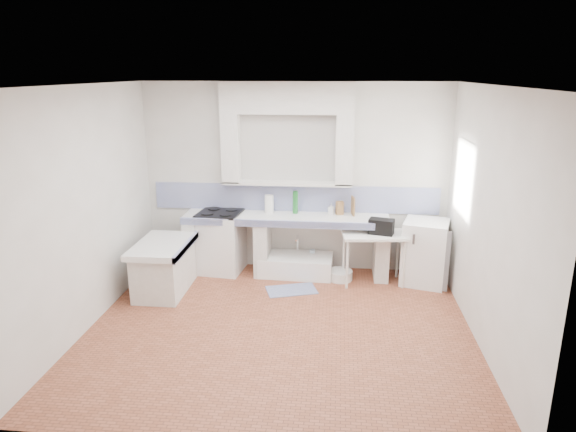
# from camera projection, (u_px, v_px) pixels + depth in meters

# --- Properties ---
(floor) EXTENTS (4.50, 4.50, 0.00)m
(floor) POSITION_uv_depth(u_px,v_px,m) (280.00, 328.00, 6.02)
(floor) COLOR #954F36
(floor) RESTS_ON ground
(ceiling) EXTENTS (4.50, 4.50, 0.00)m
(ceiling) POSITION_uv_depth(u_px,v_px,m) (278.00, 85.00, 5.25)
(ceiling) COLOR silver
(ceiling) RESTS_ON ground
(wall_back) EXTENTS (4.50, 0.00, 4.50)m
(wall_back) POSITION_uv_depth(u_px,v_px,m) (295.00, 178.00, 7.54)
(wall_back) COLOR silver
(wall_back) RESTS_ON ground
(wall_front) EXTENTS (4.50, 0.00, 4.50)m
(wall_front) POSITION_uv_depth(u_px,v_px,m) (247.00, 289.00, 3.72)
(wall_front) COLOR silver
(wall_front) RESTS_ON ground
(wall_left) EXTENTS (0.00, 4.50, 4.50)m
(wall_left) POSITION_uv_depth(u_px,v_px,m) (86.00, 209.00, 5.85)
(wall_left) COLOR silver
(wall_left) RESTS_ON ground
(wall_right) EXTENTS (0.00, 4.50, 4.50)m
(wall_right) POSITION_uv_depth(u_px,v_px,m) (488.00, 221.00, 5.42)
(wall_right) COLOR silver
(wall_right) RESTS_ON ground
(alcove_mass) EXTENTS (1.90, 0.25, 0.45)m
(alcove_mass) POSITION_uv_depth(u_px,v_px,m) (287.00, 98.00, 7.11)
(alcove_mass) COLOR silver
(alcove_mass) RESTS_ON ground
(window_frame) EXTENTS (0.35, 0.86, 1.06)m
(window_frame) POSITION_uv_depth(u_px,v_px,m) (478.00, 179.00, 6.49)
(window_frame) COLOR #352111
(window_frame) RESTS_ON ground
(lace_valance) EXTENTS (0.01, 0.84, 0.24)m
(lace_valance) POSITION_uv_depth(u_px,v_px,m) (469.00, 150.00, 6.40)
(lace_valance) COLOR white
(lace_valance) RESTS_ON ground
(counter_slab) EXTENTS (3.00, 0.60, 0.08)m
(counter_slab) POSITION_uv_depth(u_px,v_px,m) (286.00, 218.00, 7.42)
(counter_slab) COLOR white
(counter_slab) RESTS_ON ground
(counter_lip) EXTENTS (3.00, 0.04, 0.10)m
(counter_lip) POSITION_uv_depth(u_px,v_px,m) (284.00, 224.00, 7.15)
(counter_lip) COLOR navy
(counter_lip) RESTS_ON ground
(counter_pier_left) EXTENTS (0.20, 0.55, 0.82)m
(counter_pier_left) POSITION_uv_depth(u_px,v_px,m) (194.00, 244.00, 7.67)
(counter_pier_left) COLOR silver
(counter_pier_left) RESTS_ON ground
(counter_pier_mid) EXTENTS (0.20, 0.55, 0.82)m
(counter_pier_mid) POSITION_uv_depth(u_px,v_px,m) (263.00, 247.00, 7.57)
(counter_pier_mid) COLOR silver
(counter_pier_mid) RESTS_ON ground
(counter_pier_right) EXTENTS (0.20, 0.55, 0.82)m
(counter_pier_right) POSITION_uv_depth(u_px,v_px,m) (381.00, 251.00, 7.41)
(counter_pier_right) COLOR silver
(counter_pier_right) RESTS_ON ground
(peninsula_top) EXTENTS (0.70, 1.10, 0.08)m
(peninsula_top) POSITION_uv_depth(u_px,v_px,m) (163.00, 246.00, 6.86)
(peninsula_top) COLOR white
(peninsula_top) RESTS_ON ground
(peninsula_base) EXTENTS (0.60, 1.00, 0.62)m
(peninsula_base) POSITION_uv_depth(u_px,v_px,m) (164.00, 270.00, 6.96)
(peninsula_base) COLOR silver
(peninsula_base) RESTS_ON ground
(peninsula_lip) EXTENTS (0.04, 1.10, 0.10)m
(peninsula_lip) POSITION_uv_depth(u_px,v_px,m) (186.00, 247.00, 6.83)
(peninsula_lip) COLOR navy
(peninsula_lip) RESTS_ON ground
(backsplash) EXTENTS (4.27, 0.03, 0.40)m
(backsplash) POSITION_uv_depth(u_px,v_px,m) (295.00, 198.00, 7.61)
(backsplash) COLOR navy
(backsplash) RESTS_ON ground
(stove) EXTENTS (0.69, 0.68, 0.90)m
(stove) POSITION_uv_depth(u_px,v_px,m) (221.00, 242.00, 7.64)
(stove) COLOR white
(stove) RESTS_ON ground
(sink) EXTENTS (1.10, 0.63, 0.26)m
(sink) POSITION_uv_depth(u_px,v_px,m) (296.00, 266.00, 7.59)
(sink) COLOR white
(sink) RESTS_ON ground
(side_table) EXTENTS (0.94, 0.59, 0.04)m
(side_table) POSITION_uv_depth(u_px,v_px,m) (373.00, 258.00, 7.21)
(side_table) COLOR white
(side_table) RESTS_ON ground
(fridge) EXTENTS (0.73, 0.73, 0.92)m
(fridge) POSITION_uv_depth(u_px,v_px,m) (425.00, 252.00, 7.20)
(fridge) COLOR white
(fridge) RESTS_ON ground
(bucket_red) EXTENTS (0.40, 0.40, 0.28)m
(bucket_red) POSITION_uv_depth(u_px,v_px,m) (281.00, 267.00, 7.51)
(bucket_red) COLOR red
(bucket_red) RESTS_ON ground
(bucket_orange) EXTENTS (0.35, 0.35, 0.28)m
(bucket_orange) POSITION_uv_depth(u_px,v_px,m) (301.00, 266.00, 7.55)
(bucket_orange) COLOR #C42902
(bucket_orange) RESTS_ON ground
(bucket_blue) EXTENTS (0.30, 0.30, 0.28)m
(bucket_blue) POSITION_uv_depth(u_px,v_px,m) (316.00, 268.00, 7.47)
(bucket_blue) COLOR blue
(bucket_blue) RESTS_ON ground
(basin_white) EXTENTS (0.43, 0.43, 0.14)m
(basin_white) POSITION_uv_depth(u_px,v_px,m) (340.00, 275.00, 7.40)
(basin_white) COLOR white
(basin_white) RESTS_ON ground
(water_bottle_a) EXTENTS (0.09, 0.09, 0.27)m
(water_bottle_a) POSITION_uv_depth(u_px,v_px,m) (300.00, 261.00, 7.74)
(water_bottle_a) COLOR silver
(water_bottle_a) RESTS_ON ground
(water_bottle_b) EXTENTS (0.10, 0.10, 0.33)m
(water_bottle_b) POSITION_uv_depth(u_px,v_px,m) (312.00, 260.00, 7.71)
(water_bottle_b) COLOR silver
(water_bottle_b) RESTS_ON ground
(black_bag) EXTENTS (0.38, 0.27, 0.21)m
(black_bag) POSITION_uv_depth(u_px,v_px,m) (381.00, 227.00, 7.08)
(black_bag) COLOR black
(black_bag) RESTS_ON side_table
(green_bottle_a) EXTENTS (0.07, 0.07, 0.29)m
(green_bottle_a) POSITION_uv_depth(u_px,v_px,m) (295.00, 204.00, 7.50)
(green_bottle_a) COLOR #1A6A26
(green_bottle_a) RESTS_ON counter_slab
(green_bottle_b) EXTENTS (0.09, 0.09, 0.34)m
(green_bottle_b) POSITION_uv_depth(u_px,v_px,m) (295.00, 202.00, 7.49)
(green_bottle_b) COLOR #1A6A26
(green_bottle_b) RESTS_ON counter_slab
(knife_block) EXTENTS (0.12, 0.11, 0.20)m
(knife_block) POSITION_uv_depth(u_px,v_px,m) (340.00, 208.00, 7.45)
(knife_block) COLOR olive
(knife_block) RESTS_ON counter_slab
(cutting_board) EXTENTS (0.06, 0.20, 0.27)m
(cutting_board) POSITION_uv_depth(u_px,v_px,m) (353.00, 206.00, 7.42)
(cutting_board) COLOR olive
(cutting_board) RESTS_ON counter_slab
(paper_towel) EXTENTS (0.14, 0.14, 0.27)m
(paper_towel) POSITION_uv_depth(u_px,v_px,m) (269.00, 204.00, 7.54)
(paper_towel) COLOR white
(paper_towel) RESTS_ON counter_slab
(soap_bottle) EXTENTS (0.10, 0.10, 0.17)m
(soap_bottle) POSITION_uv_depth(u_px,v_px,m) (331.00, 209.00, 7.46)
(soap_bottle) COLOR white
(soap_bottle) RESTS_ON counter_slab
(rug) EXTENTS (0.77, 0.58, 0.01)m
(rug) POSITION_uv_depth(u_px,v_px,m) (291.00, 290.00, 7.05)
(rug) COLOR navy
(rug) RESTS_ON ground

